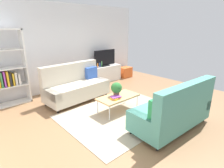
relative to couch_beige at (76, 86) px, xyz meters
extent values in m
plane|color=#936B47|center=(0.32, -1.53, -0.44)|extent=(7.68, 7.68, 0.00)
cube|color=silver|center=(0.32, 1.27, 1.01)|extent=(6.40, 0.12, 2.90)
cube|color=tan|center=(0.34, -1.62, -0.44)|extent=(2.90, 2.20, 0.01)
cube|color=beige|center=(-0.01, -0.07, -0.12)|extent=(1.95, 0.97, 0.44)
cube|color=beige|center=(-0.03, 0.25, 0.38)|extent=(1.91, 0.33, 0.56)
cube|color=beige|center=(0.84, -0.01, -0.01)|extent=(0.26, 0.85, 0.22)
cube|color=beige|center=(-0.86, -0.13, -0.01)|extent=(0.26, 0.85, 0.22)
cylinder|color=black|center=(0.88, -0.35, -0.39)|extent=(0.05, 0.05, 0.10)
cylinder|color=black|center=(-0.85, -0.47, -0.39)|extent=(0.05, 0.05, 0.10)
cylinder|color=black|center=(0.84, 0.33, -0.39)|extent=(0.05, 0.05, 0.10)
cylinder|color=black|center=(-0.90, 0.21, -0.39)|extent=(0.05, 0.05, 0.10)
cube|color=#3359B2|center=(0.65, 0.11, 0.28)|extent=(0.41, 0.17, 0.36)
cube|color=teal|center=(0.69, -2.77, -0.12)|extent=(1.94, 0.94, 0.44)
cube|color=teal|center=(0.67, -3.09, 0.38)|extent=(1.91, 0.30, 0.56)
cube|color=teal|center=(-0.16, -2.72, -0.01)|extent=(0.25, 0.85, 0.22)
cube|color=teal|center=(1.54, -2.82, -0.01)|extent=(0.25, 0.85, 0.22)
cylinder|color=black|center=(-0.16, -2.38, -0.39)|extent=(0.05, 0.05, 0.10)
cylinder|color=black|center=(1.58, -2.48, -0.39)|extent=(0.05, 0.05, 0.10)
cylinder|color=black|center=(-0.20, -3.06, -0.39)|extent=(0.05, 0.05, 0.10)
cylinder|color=black|center=(1.54, -3.16, -0.39)|extent=(0.05, 0.05, 0.10)
cube|color=#288C4C|center=(0.01, -2.87, 0.28)|extent=(0.41, 0.16, 0.36)
cube|color=black|center=(0.46, -2.90, 0.28)|extent=(0.41, 0.16, 0.36)
cube|color=tan|center=(0.39, -1.42, -0.04)|extent=(1.10, 0.56, 0.04)
cylinder|color=silver|center=(-0.11, -1.19, -0.25)|extent=(0.02, 0.02, 0.38)
cylinder|color=silver|center=(0.89, -1.19, -0.25)|extent=(0.02, 0.02, 0.38)
cylinder|color=silver|center=(-0.11, -1.65, -0.25)|extent=(0.02, 0.02, 0.38)
cylinder|color=silver|center=(0.89, -1.65, -0.25)|extent=(0.02, 0.02, 0.38)
cube|color=silver|center=(1.88, 0.93, -0.12)|extent=(1.40, 0.44, 0.64)
cube|color=black|center=(1.88, 0.91, 0.22)|extent=(0.36, 0.20, 0.04)
cube|color=black|center=(1.88, 0.91, 0.54)|extent=(1.00, 0.05, 0.60)
cube|color=white|center=(-1.09, 0.95, 0.61)|extent=(0.04, 0.36, 2.10)
cube|color=white|center=(-1.62, 0.95, -0.42)|extent=(1.10, 0.36, 0.04)
cube|color=white|center=(-1.62, 0.95, 0.11)|extent=(1.02, 0.36, 0.03)
cube|color=white|center=(-1.62, 0.95, 0.61)|extent=(1.02, 0.36, 0.03)
cube|color=white|center=(-1.62, 0.95, 1.11)|extent=(1.02, 0.36, 0.03)
cube|color=#3F8C4C|center=(-1.76, 0.95, 0.33)|extent=(0.04, 0.29, 0.42)
cube|color=purple|center=(-1.69, 0.95, 0.34)|extent=(0.04, 0.29, 0.43)
cube|color=gold|center=(-1.61, 0.95, 0.33)|extent=(0.05, 0.29, 0.42)
cube|color=#262626|center=(-1.54, 0.95, 0.31)|extent=(0.06, 0.29, 0.37)
cube|color=gold|center=(-1.47, 0.95, 0.30)|extent=(0.04, 0.29, 0.35)
cube|color=silver|center=(-1.40, 0.95, 0.30)|extent=(0.06, 0.29, 0.36)
cube|color=silver|center=(-1.32, 0.95, 0.28)|extent=(0.06, 0.29, 0.30)
cube|color=orange|center=(2.98, 0.83, -0.22)|extent=(0.52, 0.40, 0.44)
cylinder|color=brown|center=(0.37, -1.38, 0.03)|extent=(0.16, 0.16, 0.11)
sphere|color=#2D7233|center=(0.37, -1.38, 0.20)|extent=(0.29, 0.29, 0.29)
cube|color=gold|center=(0.23, -1.50, 0.00)|extent=(0.28, 0.23, 0.04)
cube|color=purple|center=(0.23, -1.50, 0.03)|extent=(0.27, 0.23, 0.03)
cylinder|color=#B24C4C|center=(1.30, 0.98, 0.27)|extent=(0.13, 0.13, 0.14)
cylinder|color=orange|center=(1.50, 0.89, 0.28)|extent=(0.06, 0.06, 0.17)
cylinder|color=#3359B2|center=(1.61, 0.89, 0.28)|extent=(0.05, 0.05, 0.17)
cylinder|color=#3F8C4C|center=(1.70, 0.89, 0.31)|extent=(0.04, 0.04, 0.22)
camera|label=1|loc=(-2.63, -4.56, 1.70)|focal=28.92mm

